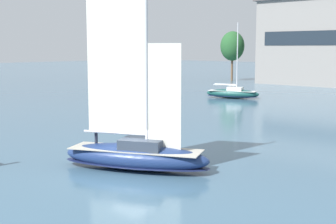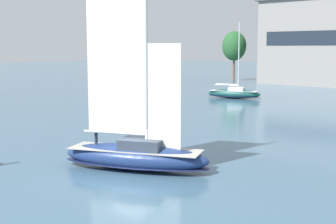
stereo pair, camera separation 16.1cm
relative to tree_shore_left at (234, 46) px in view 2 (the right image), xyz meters
name	(u,v)px [view 2 (the right image)]	position (x,y,z in m)	size (l,w,h in m)	color
ground_plane	(135,169)	(40.37, -70.06, -7.84)	(400.00, 400.00, 0.00)	#42667F
tree_shore_left	(234,46)	(0.00, 0.00, 0.00)	(5.44, 5.44, 11.20)	brown
sailboat_main	(135,153)	(40.38, -70.06, -6.80)	(9.68, 6.31, 12.97)	navy
sailboat_moored_near_marina	(234,93)	(21.50, -31.54, -7.08)	(8.39, 4.76, 11.12)	#194C47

